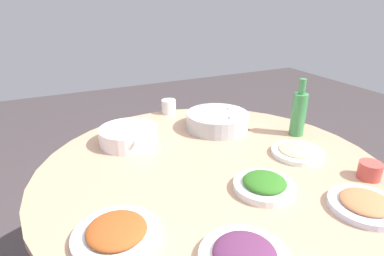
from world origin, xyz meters
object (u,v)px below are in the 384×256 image
Objects in this scene: rice_bowl at (217,120)px; dish_eggplant at (244,256)px; tea_cup_near at (169,107)px; dish_greens at (264,185)px; soup_bowl at (129,136)px; dish_noodles at (298,151)px; green_bottle at (299,113)px; dish_stirfry at (117,233)px; tea_cup_far at (370,170)px; round_dining_table at (211,197)px; dish_tofu_braise at (365,204)px.

rice_bowl reaches higher than dish_eggplant.
dish_eggplant is 2.93× the size of tea_cup_near.
rice_bowl is 1.47× the size of dish_greens.
soup_bowl is 1.36× the size of dish_greens.
green_bottle is at bearing -40.54° from dish_noodles.
tea_cup_near is (0.27, -0.29, 0.00)m from soup_bowl.
soup_bowl is at bearing -18.09° from dish_stirfry.
tea_cup_far is at bearing -157.39° from rice_bowl.
green_bottle is at bearing -126.99° from rice_bowl.
rice_bowl reaches higher than tea_cup_near.
dish_stirfry is 1.14× the size of dish_noodles.
green_bottle reaches higher than dish_stirfry.
dish_greens is at bearing 126.37° from green_bottle.
round_dining_table is 0.43m from soup_bowl.
dish_tofu_braise is (-0.73, -0.09, -0.02)m from rice_bowl.
green_bottle reaches higher than tea_cup_far.
tea_cup_near reaches higher than tea_cup_far.
dish_stirfry is at bearing 131.47° from rice_bowl.
soup_bowl is at bearing 71.71° from green_bottle.
dish_eggplant is (-0.76, -0.07, -0.02)m from soup_bowl.
dish_eggplant is at bearing 134.47° from dish_greens.
round_dining_table is 17.12× the size of tea_cup_near.
dish_noodles is at bearing -62.39° from dish_greens.
round_dining_table is 0.39m from dish_noodles.
tea_cup_far is at bearing -55.68° from dish_tofu_braise.
round_dining_table is 4.73× the size of soup_bowl.
soup_bowl is at bearing 5.56° from dish_eggplant.
dish_greens is at bearing -45.53° from dish_eggplant.
dish_stirfry is at bearing 84.68° from tea_cup_far.
round_dining_table is 0.62m from tea_cup_near.
dish_noodles is at bearing -157.69° from rice_bowl.
dish_noodles is 0.79× the size of green_bottle.
dish_greens reaches higher than dish_tofu_braise.
round_dining_table is 5.85× the size of dish_eggplant.
rice_bowl is at bearing -32.61° from round_dining_table.
tea_cup_near is at bearing 23.30° from dish_noodles.
tea_cup_far is at bearing -124.39° from round_dining_table.
round_dining_table is at bearing 34.22° from dish_tofu_braise.
tea_cup_near is at bearing 0.94° from dish_greens.
dish_greens is at bearing -160.47° from round_dining_table.
tea_cup_near is at bearing -5.97° from round_dining_table.
rice_bowl reaches higher than dish_noodles.
green_bottle is (-0.22, -0.29, 0.06)m from rice_bowl.
dish_tofu_braise is (-0.35, 0.06, 0.00)m from dish_noodles.
green_bottle reaches higher than dish_tofu_braise.
dish_stirfry is (-0.55, 0.18, -0.02)m from soup_bowl.
dish_eggplant is (-0.44, 0.15, 0.16)m from round_dining_table.
green_bottle is (-0.24, -0.71, 0.07)m from soup_bowl.
dish_greens reaches higher than dish_noodles.
rice_bowl reaches higher than dish_tofu_braise.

